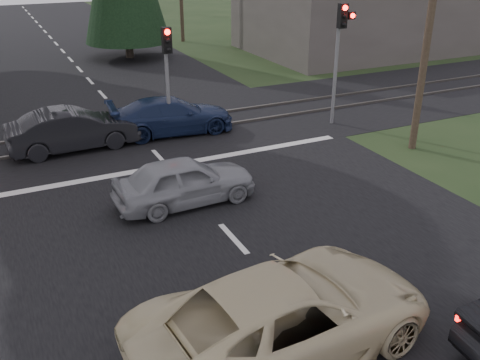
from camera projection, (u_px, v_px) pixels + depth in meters
ground at (295, 306)px, 10.99m from camera, size 120.00×120.00×0.00m
road at (151, 148)px, 19.20m from camera, size 14.00×100.00×0.01m
rail_corridor at (136, 132)px, 20.84m from camera, size 120.00×8.00×0.01m
stop_line at (167, 166)px, 17.72m from camera, size 13.00×0.35×0.00m
rail_near at (142, 137)px, 20.16m from camera, size 120.00×0.12×0.10m
rail_far at (131, 125)px, 21.48m from camera, size 120.00×0.12×0.10m
traffic_signal_right at (341, 41)px, 20.36m from camera, size 0.68×0.48×4.70m
traffic_signal_center at (167, 64)px, 18.99m from camera, size 0.32×0.48×4.10m
utility_pole_near at (431, 12)px, 17.30m from camera, size 1.80×0.26×9.00m
building_right at (359, 19)px, 35.30m from camera, size 14.00×10.00×4.00m
cream_coupe at (285, 315)px, 9.51m from camera, size 5.94×3.18×1.59m
silver_car at (185, 181)px, 14.99m from camera, size 4.06×1.75×1.37m
blue_sedan at (171, 116)px, 20.45m from camera, size 4.90×2.31×1.38m
dark_car_far at (73, 130)px, 18.82m from camera, size 4.53×1.73×1.47m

